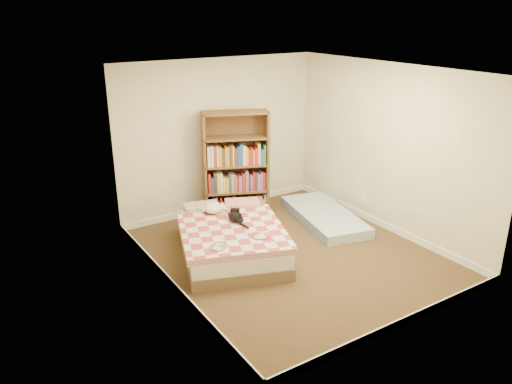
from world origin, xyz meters
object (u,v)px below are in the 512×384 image
bookshelf (235,180)px  black_cat (235,216)px  bed (230,238)px  floor_mattress (324,216)px  white_dog (214,208)px

bookshelf → black_cat: 1.27m
bed → bookshelf: size_ratio=1.26×
floor_mattress → black_cat: 1.76m
bookshelf → black_cat: bearing=-98.4°
white_dog → bed: bearing=-95.2°
bookshelf → floor_mattress: bearing=-20.7°
bookshelf → white_dog: size_ratio=5.46×
bookshelf → floor_mattress: size_ratio=0.99×
bookshelf → black_cat: size_ratio=2.95×
bookshelf → white_dog: (-0.75, -0.69, -0.09)m
bookshelf → floor_mattress: 1.55m
bed → floor_mattress: bed is taller
bed → black_cat: bearing=47.3°
floor_mattress → white_dog: 1.89m
bed → floor_mattress: (1.83, 0.17, -0.15)m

